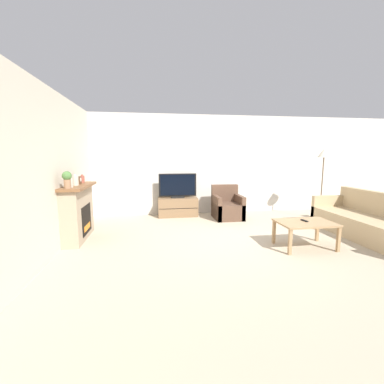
# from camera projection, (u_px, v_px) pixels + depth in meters

# --- Properties ---
(ground_plane) EXTENTS (24.00, 24.00, 0.00)m
(ground_plane) POSITION_uv_depth(u_px,v_px,m) (237.00, 239.00, 4.99)
(ground_plane) COLOR tan
(wall_back) EXTENTS (12.00, 0.06, 2.70)m
(wall_back) POSITION_uv_depth(u_px,v_px,m) (211.00, 165.00, 7.13)
(wall_back) COLOR beige
(wall_back) RESTS_ON ground
(wall_left) EXTENTS (0.06, 12.00, 2.70)m
(wall_left) POSITION_uv_depth(u_px,v_px,m) (55.00, 171.00, 4.31)
(wall_left) COLOR beige
(wall_left) RESTS_ON ground
(fireplace) EXTENTS (0.42, 1.29, 1.06)m
(fireplace) POSITION_uv_depth(u_px,v_px,m) (78.00, 212.00, 4.94)
(fireplace) COLOR tan
(fireplace) RESTS_ON ground
(mantel_vase_left) EXTENTS (0.08, 0.08, 0.23)m
(mantel_vase_left) POSITION_uv_depth(u_px,v_px,m) (70.00, 181.00, 4.47)
(mantel_vase_left) COLOR beige
(mantel_vase_left) RESTS_ON fireplace
(mantel_vase_centre_left) EXTENTS (0.11, 0.11, 0.21)m
(mantel_vase_centre_left) POSITION_uv_depth(u_px,v_px,m) (75.00, 180.00, 4.76)
(mantel_vase_centre_left) COLOR beige
(mantel_vase_centre_left) RESTS_ON fireplace
(mantel_vase_right) EXTENTS (0.09, 0.09, 0.17)m
(mantel_vase_right) POSITION_uv_depth(u_px,v_px,m) (82.00, 179.00, 5.24)
(mantel_vase_right) COLOR #994C3D
(mantel_vase_right) RESTS_ON fireplace
(mantel_clock) EXTENTS (0.08, 0.11, 0.15)m
(mantel_clock) POSITION_uv_depth(u_px,v_px,m) (79.00, 180.00, 4.98)
(mantel_clock) COLOR brown
(mantel_clock) RESTS_ON fireplace
(potted_plant) EXTENTS (0.16, 0.16, 0.29)m
(potted_plant) POSITION_uv_depth(u_px,v_px,m) (67.00, 179.00, 4.31)
(potted_plant) COLOR #936B4C
(potted_plant) RESTS_ON fireplace
(tv_stand) EXTENTS (1.04, 0.47, 0.50)m
(tv_stand) POSITION_uv_depth(u_px,v_px,m) (178.00, 207.00, 6.85)
(tv_stand) COLOR brown
(tv_stand) RESTS_ON ground
(tv) EXTENTS (0.99, 0.18, 0.64)m
(tv) POSITION_uv_depth(u_px,v_px,m) (178.00, 186.00, 6.77)
(tv) COLOR black
(tv) RESTS_ON tv_stand
(armchair) EXTENTS (0.70, 0.76, 0.84)m
(armchair) POSITION_uv_depth(u_px,v_px,m) (227.00, 207.00, 6.62)
(armchair) COLOR brown
(armchair) RESTS_ON ground
(coffee_table) EXTENTS (0.96, 0.65, 0.46)m
(coffee_table) POSITION_uv_depth(u_px,v_px,m) (305.00, 225.00, 4.49)
(coffee_table) COLOR #A37F56
(coffee_table) RESTS_ON ground
(remote) EXTENTS (0.07, 0.15, 0.02)m
(remote) POSITION_uv_depth(u_px,v_px,m) (304.00, 221.00, 4.54)
(remote) COLOR black
(remote) RESTS_ON coffee_table
(couch) EXTENTS (0.90, 2.44, 0.88)m
(couch) POSITION_uv_depth(u_px,v_px,m) (373.00, 224.00, 4.98)
(couch) COLOR tan
(couch) RESTS_ON ground
(floor_lamp) EXTENTS (0.30, 0.30, 1.78)m
(floor_lamp) POSITION_uv_depth(u_px,v_px,m) (324.00, 159.00, 6.31)
(floor_lamp) COLOR black
(floor_lamp) RESTS_ON ground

